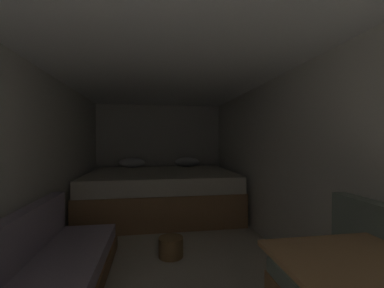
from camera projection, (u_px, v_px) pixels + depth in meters
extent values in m
plane|color=beige|center=(167.00, 263.00, 2.45)|extent=(7.18, 7.18, 0.00)
cube|color=silver|center=(160.00, 153.00, 5.01)|extent=(2.59, 0.05, 1.95)
cube|color=silver|center=(28.00, 169.00, 2.23)|extent=(0.05, 5.18, 1.95)
cube|color=silver|center=(284.00, 164.00, 2.63)|extent=(0.05, 5.18, 1.95)
cube|color=white|center=(167.00, 66.00, 2.42)|extent=(2.59, 5.18, 0.05)
cube|color=#9E7247|center=(161.00, 200.00, 4.09)|extent=(2.37, 1.74, 0.48)
cube|color=beige|center=(161.00, 178.00, 4.09)|extent=(2.33, 1.70, 0.23)
ellipsoid|color=white|center=(132.00, 163.00, 4.67)|extent=(0.48, 0.29, 0.19)
ellipsoid|color=white|center=(187.00, 162.00, 4.84)|extent=(0.48, 0.29, 0.19)
cube|color=#9E7247|center=(362.00, 268.00, 0.98)|extent=(0.63, 0.59, 0.02)
cylinder|color=olive|center=(171.00, 247.00, 2.60)|extent=(0.26, 0.26, 0.20)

